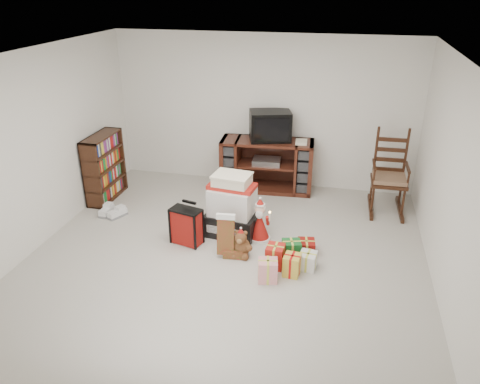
{
  "coord_description": "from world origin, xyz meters",
  "views": [
    {
      "loc": [
        1.31,
        -4.95,
        3.27
      ],
      "look_at": [
        0.04,
        0.6,
        0.65
      ],
      "focal_mm": 35.0,
      "sensor_mm": 36.0,
      "label": 1
    }
  ],
  "objects_px": {
    "gift_pile": "(232,209)",
    "mrs_claus_figurine": "(216,206)",
    "bookshelf": "(105,168)",
    "tv_stand": "(267,165)",
    "santa_figurine": "(260,224)",
    "teddy_bear": "(241,245)",
    "crt_television": "(270,126)",
    "gift_cluster": "(290,258)",
    "sneaker_pair": "(112,212)",
    "rocking_chair": "(388,182)",
    "red_suitcase": "(186,226)"
  },
  "relations": [
    {
      "from": "tv_stand",
      "to": "mrs_claus_figurine",
      "type": "height_order",
      "value": "tv_stand"
    },
    {
      "from": "gift_cluster",
      "to": "red_suitcase",
      "type": "bearing_deg",
      "value": 170.29
    },
    {
      "from": "gift_pile",
      "to": "mrs_claus_figurine",
      "type": "xyz_separation_m",
      "value": [
        -0.33,
        0.36,
        -0.17
      ]
    },
    {
      "from": "red_suitcase",
      "to": "teddy_bear",
      "type": "relative_size",
      "value": 1.67
    },
    {
      "from": "mrs_claus_figurine",
      "to": "sneaker_pair",
      "type": "distance_m",
      "value": 1.59
    },
    {
      "from": "teddy_bear",
      "to": "santa_figurine",
      "type": "height_order",
      "value": "santa_figurine"
    },
    {
      "from": "tv_stand",
      "to": "mrs_claus_figurine",
      "type": "xyz_separation_m",
      "value": [
        -0.53,
        -1.24,
        -0.22
      ]
    },
    {
      "from": "teddy_bear",
      "to": "rocking_chair",
      "type": "bearing_deg",
      "value": 44.25
    },
    {
      "from": "tv_stand",
      "to": "rocking_chair",
      "type": "xyz_separation_m",
      "value": [
        1.92,
        -0.3,
        0.01
      ]
    },
    {
      "from": "teddy_bear",
      "to": "sneaker_pair",
      "type": "height_order",
      "value": "teddy_bear"
    },
    {
      "from": "bookshelf",
      "to": "sneaker_pair",
      "type": "distance_m",
      "value": 0.82
    },
    {
      "from": "bookshelf",
      "to": "sneaker_pair",
      "type": "xyz_separation_m",
      "value": [
        0.36,
        -0.57,
        -0.46
      ]
    },
    {
      "from": "tv_stand",
      "to": "teddy_bear",
      "type": "xyz_separation_m",
      "value": [
        0.05,
        -2.13,
        -0.27
      ]
    },
    {
      "from": "teddy_bear",
      "to": "santa_figurine",
      "type": "xyz_separation_m",
      "value": [
        0.16,
        0.45,
        0.08
      ]
    },
    {
      "from": "mrs_claus_figurine",
      "to": "crt_television",
      "type": "relative_size",
      "value": 0.76
    },
    {
      "from": "tv_stand",
      "to": "bookshelf",
      "type": "bearing_deg",
      "value": -163.44
    },
    {
      "from": "gift_pile",
      "to": "crt_television",
      "type": "distance_m",
      "value": 1.8
    },
    {
      "from": "gift_cluster",
      "to": "crt_television",
      "type": "height_order",
      "value": "crt_television"
    },
    {
      "from": "gift_pile",
      "to": "crt_television",
      "type": "height_order",
      "value": "crt_television"
    },
    {
      "from": "santa_figurine",
      "to": "tv_stand",
      "type": "bearing_deg",
      "value": 96.91
    },
    {
      "from": "bookshelf",
      "to": "sneaker_pair",
      "type": "bearing_deg",
      "value": -57.85
    },
    {
      "from": "teddy_bear",
      "to": "santa_figurine",
      "type": "distance_m",
      "value": 0.48
    },
    {
      "from": "gift_pile",
      "to": "gift_cluster",
      "type": "bearing_deg",
      "value": -28.82
    },
    {
      "from": "santa_figurine",
      "to": "teddy_bear",
      "type": "bearing_deg",
      "value": -109.36
    },
    {
      "from": "bookshelf",
      "to": "mrs_claus_figurine",
      "type": "relative_size",
      "value": 1.88
    },
    {
      "from": "crt_television",
      "to": "sneaker_pair",
      "type": "bearing_deg",
      "value": -160.6
    },
    {
      "from": "tv_stand",
      "to": "sneaker_pair",
      "type": "distance_m",
      "value": 2.59
    },
    {
      "from": "bookshelf",
      "to": "santa_figurine",
      "type": "height_order",
      "value": "bookshelf"
    },
    {
      "from": "tv_stand",
      "to": "gift_cluster",
      "type": "relative_size",
      "value": 1.64
    },
    {
      "from": "gift_cluster",
      "to": "santa_figurine",
      "type": "bearing_deg",
      "value": 131.33
    },
    {
      "from": "tv_stand",
      "to": "sneaker_pair",
      "type": "bearing_deg",
      "value": -148.47
    },
    {
      "from": "bookshelf",
      "to": "sneaker_pair",
      "type": "relative_size",
      "value": 2.73
    },
    {
      "from": "gift_cluster",
      "to": "crt_television",
      "type": "bearing_deg",
      "value": 106.22
    },
    {
      "from": "teddy_bear",
      "to": "sneaker_pair",
      "type": "relative_size",
      "value": 0.92
    },
    {
      "from": "rocking_chair",
      "to": "red_suitcase",
      "type": "height_order",
      "value": "rocking_chair"
    },
    {
      "from": "mrs_claus_figurine",
      "to": "crt_television",
      "type": "bearing_deg",
      "value": 66.2
    },
    {
      "from": "gift_cluster",
      "to": "crt_television",
      "type": "distance_m",
      "value": 2.57
    },
    {
      "from": "santa_figurine",
      "to": "sneaker_pair",
      "type": "xyz_separation_m",
      "value": [
        -2.3,
        0.2,
        -0.19
      ]
    },
    {
      "from": "bookshelf",
      "to": "teddy_bear",
      "type": "height_order",
      "value": "bookshelf"
    },
    {
      "from": "red_suitcase",
      "to": "gift_pile",
      "type": "bearing_deg",
      "value": 51.57
    },
    {
      "from": "red_suitcase",
      "to": "santa_figurine",
      "type": "bearing_deg",
      "value": 33.2
    },
    {
      "from": "santa_figurine",
      "to": "gift_cluster",
      "type": "xyz_separation_m",
      "value": [
        0.49,
        -0.56,
        -0.12
      ]
    },
    {
      "from": "red_suitcase",
      "to": "sneaker_pair",
      "type": "distance_m",
      "value": 1.47
    },
    {
      "from": "gift_pile",
      "to": "santa_figurine",
      "type": "height_order",
      "value": "gift_pile"
    },
    {
      "from": "crt_television",
      "to": "teddy_bear",
      "type": "bearing_deg",
      "value": -105.89
    },
    {
      "from": "mrs_claus_figurine",
      "to": "sneaker_pair",
      "type": "xyz_separation_m",
      "value": [
        -1.56,
        -0.25,
        -0.16
      ]
    },
    {
      "from": "sneaker_pair",
      "to": "crt_television",
      "type": "relative_size",
      "value": 0.52
    },
    {
      "from": "gift_cluster",
      "to": "crt_television",
      "type": "xyz_separation_m",
      "value": [
        -0.66,
        2.28,
        0.98
      ]
    },
    {
      "from": "teddy_bear",
      "to": "mrs_claus_figurine",
      "type": "relative_size",
      "value": 0.63
    },
    {
      "from": "sneaker_pair",
      "to": "tv_stand",
      "type": "bearing_deg",
      "value": 46.3
    }
  ]
}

